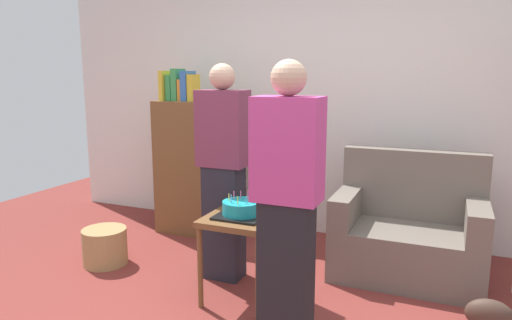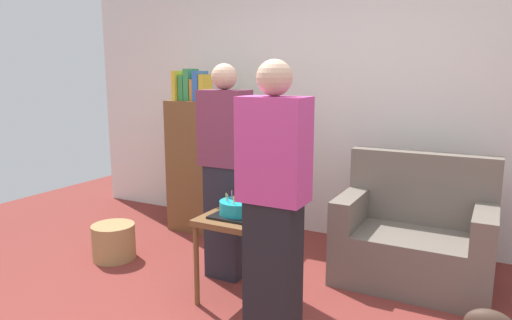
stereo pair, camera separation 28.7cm
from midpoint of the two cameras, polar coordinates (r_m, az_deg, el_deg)
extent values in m
cube|color=silver|center=(4.44, 7.80, 7.85)|extent=(6.00, 0.10, 2.70)
cube|color=#6B6056|center=(3.76, 16.00, -10.95)|extent=(1.10, 0.70, 0.40)
cube|color=#6B6056|center=(3.88, 16.86, -2.91)|extent=(1.10, 0.16, 0.56)
cube|color=#6B6056|center=(3.74, 9.05, -5.62)|extent=(0.16, 0.70, 0.24)
cube|color=#6B6056|center=(3.64, 23.66, -6.84)|extent=(0.16, 0.70, 0.24)
cube|color=brown|center=(4.55, -9.00, -1.01)|extent=(0.80, 0.36, 1.30)
cube|color=gold|center=(4.64, -12.67, 8.95)|extent=(0.04, 0.25, 0.28)
cube|color=#38934C|center=(4.60, -12.07, 8.70)|extent=(0.06, 0.17, 0.24)
cube|color=#38934C|center=(4.57, -11.38, 9.09)|extent=(0.06, 0.18, 0.30)
cube|color=orange|center=(4.54, -10.79, 8.47)|extent=(0.04, 0.17, 0.20)
cube|color=#3366B7|center=(4.51, -10.22, 8.98)|extent=(0.06, 0.20, 0.28)
cube|color=gold|center=(4.47, -9.57, 8.79)|extent=(0.05, 0.17, 0.25)
cube|color=brown|center=(3.16, -4.41, -7.33)|extent=(0.48, 0.48, 0.04)
cylinder|color=brown|center=(3.19, -9.55, -13.03)|extent=(0.04, 0.04, 0.56)
cylinder|color=brown|center=(3.01, -2.55, -14.46)|extent=(0.04, 0.04, 0.56)
cylinder|color=brown|center=(3.53, -5.83, -10.61)|extent=(0.04, 0.04, 0.56)
cylinder|color=brown|center=(3.36, 0.60, -11.67)|extent=(0.04, 0.04, 0.56)
cube|color=black|center=(3.15, -4.42, -6.85)|extent=(0.32, 0.32, 0.02)
cylinder|color=teal|center=(3.13, -4.43, -5.92)|extent=(0.26, 0.26, 0.09)
cylinder|color=#EA668C|center=(3.08, -3.37, -4.82)|extent=(0.01, 0.01, 0.05)
cylinder|color=#66B2E5|center=(3.13, -2.82, -4.49)|extent=(0.01, 0.01, 0.06)
cylinder|color=#EA668C|center=(3.17, -3.65, -4.34)|extent=(0.01, 0.01, 0.06)
cylinder|color=#EA668C|center=(3.18, -4.49, -4.32)|extent=(0.01, 0.01, 0.05)
cylinder|color=#EA668C|center=(3.17, -5.34, -4.36)|extent=(0.01, 0.01, 0.06)
cylinder|color=#F2CC4C|center=(3.13, -6.01, -4.66)|extent=(0.01, 0.01, 0.05)
cylinder|color=#66B2E5|center=(3.08, -5.78, -4.83)|extent=(0.01, 0.01, 0.06)
cylinder|color=#F2CC4C|center=(3.03, -5.00, -5.05)|extent=(0.01, 0.01, 0.06)
cylinder|color=#66B2E5|center=(3.05, -3.92, -5.06)|extent=(0.01, 0.01, 0.05)
cube|color=#23232D|center=(3.57, -6.28, -7.68)|extent=(0.28, 0.20, 0.88)
cube|color=#75334C|center=(3.41, -6.52, 3.88)|extent=(0.36, 0.22, 0.56)
sphere|color=#D1A889|center=(3.39, -6.66, 10.19)|extent=(0.19, 0.19, 0.19)
cube|color=black|center=(2.65, 0.56, -14.27)|extent=(0.28, 0.20, 0.88)
cube|color=#C6428E|center=(2.44, 0.59, 1.28)|extent=(0.36, 0.22, 0.56)
sphere|color=#D1A889|center=(2.41, 0.60, 10.13)|extent=(0.19, 0.19, 0.19)
cylinder|color=#A88451|center=(4.12, -20.10, -10.02)|extent=(0.36, 0.36, 0.30)
ellipsoid|color=#473328|center=(3.24, 24.54, -17.06)|extent=(0.28, 0.14, 0.20)
camera|label=1|loc=(0.14, -92.50, -0.47)|focal=32.39mm
camera|label=2|loc=(0.14, 87.50, 0.47)|focal=32.39mm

